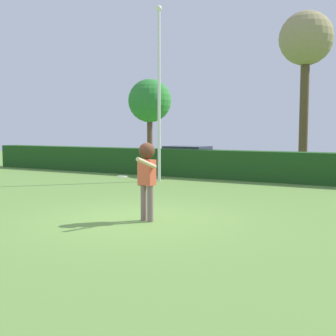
# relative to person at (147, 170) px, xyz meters

# --- Properties ---
(ground_plane) EXTENTS (60.00, 60.00, 0.00)m
(ground_plane) POSITION_rel_person_xyz_m (-0.35, 0.02, -1.18)
(ground_plane) COLOR olive
(person) EXTENTS (0.56, 0.81, 1.81)m
(person) POSITION_rel_person_xyz_m (0.00, 0.00, 0.00)
(person) COLOR #7C5F5F
(person) RESTS_ON ground
(frisbee) EXTENTS (0.22, 0.23, 0.03)m
(frisbee) POSITION_rel_person_xyz_m (-0.33, -0.48, -0.11)
(frisbee) COLOR white
(lamppost) EXTENTS (0.24, 0.24, 7.02)m
(lamppost) POSITION_rel_person_xyz_m (-3.63, 6.85, 2.65)
(lamppost) COLOR silver
(lamppost) RESTS_ON ground
(hedge_row) EXTENTS (29.10, 0.90, 1.23)m
(hedge_row) POSITION_rel_person_xyz_m (-0.35, 8.94, -0.57)
(hedge_row) COLOR #1E481A
(hedge_row) RESTS_ON ground
(parked_car_blue) EXTENTS (4.29, 1.99, 1.25)m
(parked_car_blue) POSITION_rel_person_xyz_m (-4.88, 12.00, -0.49)
(parked_car_blue) COLOR #263FA5
(parked_car_blue) RESTS_ON ground
(oak_tree) EXTENTS (2.62, 2.62, 7.88)m
(oak_tree) POSITION_rel_person_xyz_m (0.70, 13.78, 5.19)
(oak_tree) COLOR brown
(oak_tree) RESTS_ON ground
(maple_tree) EXTENTS (2.99, 2.99, 5.62)m
(maple_tree) POSITION_rel_person_xyz_m (-10.47, 17.40, 2.90)
(maple_tree) COLOR brown
(maple_tree) RESTS_ON ground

